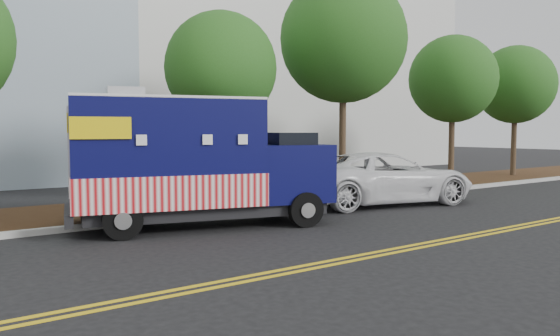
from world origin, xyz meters
TOP-DOWN VIEW (x-y plane):
  - ground at (0.00, 0.00)m, footprint 120.00×120.00m
  - curb at (0.00, 1.40)m, footprint 120.00×0.18m
  - mulch_strip at (0.00, 3.50)m, footprint 120.00×4.00m
  - centerline_near at (0.00, -4.45)m, footprint 120.00×0.10m
  - centerline_far at (0.00, -4.70)m, footprint 120.00×0.10m
  - tree_b at (1.31, 3.47)m, footprint 3.61×3.61m
  - tree_c at (6.46, 3.30)m, footprint 4.73×4.73m
  - tree_d at (13.02, 3.25)m, footprint 3.87×3.87m
  - tree_e at (18.06, 3.25)m, footprint 3.87×3.87m
  - sign_post at (-2.20, 1.75)m, footprint 0.06×0.06m
  - food_truck at (-1.44, 0.30)m, footprint 6.84×3.92m
  - white_car at (5.61, 0.42)m, footprint 6.55×4.07m

SIDE VIEW (x-z plane):
  - ground at x=0.00m, z-range 0.00..0.00m
  - centerline_near at x=0.00m, z-range 0.00..0.01m
  - centerline_far at x=0.00m, z-range 0.00..0.01m
  - curb at x=0.00m, z-range 0.00..0.15m
  - mulch_strip at x=0.00m, z-range 0.00..0.15m
  - white_car at x=5.61m, z-range 0.00..1.69m
  - sign_post at x=-2.20m, z-range 0.00..2.40m
  - food_truck at x=-1.44m, z-range -0.16..3.25m
  - tree_b at x=1.31m, z-range 1.29..7.50m
  - tree_d at x=13.02m, z-range 1.36..7.96m
  - tree_e at x=18.06m, z-range 1.36..7.96m
  - tree_c at x=6.46m, z-range 1.70..9.85m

